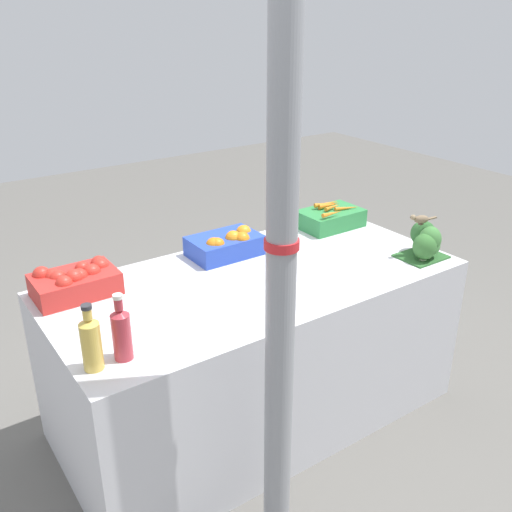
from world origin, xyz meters
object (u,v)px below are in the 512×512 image
Objects in this scene: juice_bottle_ruby at (121,332)px; orange_crate at (226,244)px; support_pole at (281,277)px; broccoli_pile at (426,242)px; sparrow_bird at (420,219)px; juice_bottle_golden at (91,342)px; apple_crate at (75,281)px; carrot_crate at (330,218)px.

orange_crate is at bearing 35.98° from juice_bottle_ruby.
broccoli_pile is at bearing 17.58° from support_pole.
support_pole is 1.20m from sparrow_bird.
juice_bottle_golden reaches higher than orange_crate.
apple_crate is (-0.36, 0.94, -0.29)m from support_pole.
support_pole is 6.54× the size of apple_crate.
carrot_crate is at bearing -55.71° from sparrow_bird.
sparrow_bird is (1.61, 0.01, 0.09)m from juice_bottle_golden.
sparrow_bird reaches higher than apple_crate.
juice_bottle_golden is 1.90× the size of sparrow_bird.
orange_crate and carrot_crate have the same top height.
broccoli_pile is 0.90× the size of juice_bottle_ruby.
support_pole reaches higher than orange_crate.
apple_crate is 1.54× the size of broccoli_pile.
sparrow_bird is (-0.02, 0.03, 0.11)m from broccoli_pile.
apple_crate is 0.74m from orange_crate.
orange_crate is 1.41× the size of juice_bottle_golden.
juice_bottle_golden is at bearing -160.02° from carrot_crate.
apple_crate is at bearing 111.00° from support_pole.
juice_bottle_golden is (-0.86, -0.55, 0.04)m from orange_crate.
apple_crate is 1.61m from broccoli_pile.
sparrow_bird is (0.75, -0.54, 0.14)m from orange_crate.
juice_bottle_golden is 1.61m from sparrow_bird.
support_pole is at bearing 46.22° from sparrow_bird.
sparrow_bird reaches higher than broccoli_pile.
carrot_crate is 1.41× the size of juice_bottle_golden.
orange_crate is at bearing -179.20° from carrot_crate.
juice_bottle_golden is (-1.54, -0.56, 0.05)m from carrot_crate.
juice_bottle_golden is at bearing 179.47° from broccoli_pile.
support_pole reaches higher than juice_bottle_ruby.
sparrow_bird is (0.07, -0.55, 0.14)m from carrot_crate.
carrot_crate is 1.54m from juice_bottle_ruby.
broccoli_pile is at bearing -80.80° from carrot_crate.
juice_bottle_golden reaches higher than carrot_crate.
carrot_crate is (1.05, 0.94, -0.30)m from support_pole.
orange_crate is (0.37, 0.93, -0.30)m from support_pole.
carrot_crate is 1.54× the size of broccoli_pile.
juice_bottle_ruby is (-0.76, -0.55, 0.05)m from orange_crate.
juice_bottle_ruby reaches higher than apple_crate.
orange_crate is 1.03m from juice_bottle_golden.
juice_bottle_ruby is 1.94× the size of sparrow_bird.
support_pole is 6.54× the size of carrot_crate.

